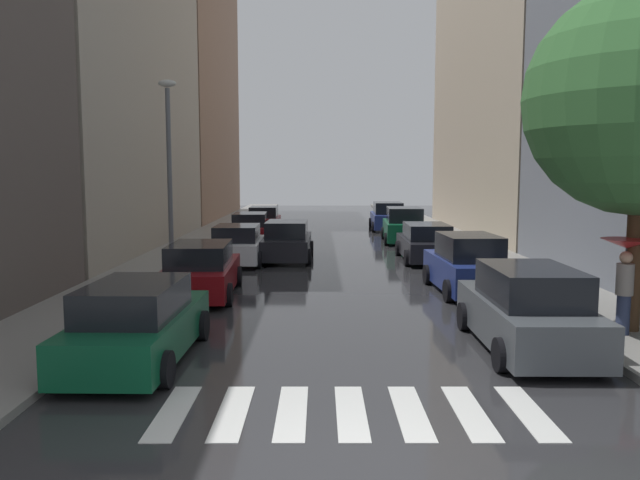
# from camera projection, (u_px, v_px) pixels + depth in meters

# --- Properties ---
(ground_plane) EXTENTS (28.00, 72.00, 0.04)m
(ground_plane) POSITION_uv_depth(u_px,v_px,m) (328.00, 245.00, 31.29)
(ground_plane) COLOR #2C2C2E
(sidewalk_left) EXTENTS (3.00, 72.00, 0.15)m
(sidewalk_left) POSITION_uv_depth(u_px,v_px,m) (199.00, 243.00, 31.26)
(sidewalk_left) COLOR gray
(sidewalk_left) RESTS_ON ground
(sidewalk_right) EXTENTS (3.00, 72.00, 0.15)m
(sidewalk_right) POSITION_uv_depth(u_px,v_px,m) (457.00, 243.00, 31.29)
(sidewalk_right) COLOR gray
(sidewalk_right) RESTS_ON ground
(crosswalk_stripes) EXTENTS (5.85, 2.20, 0.01)m
(crosswalk_stripes) POSITION_uv_depth(u_px,v_px,m) (350.00, 412.00, 9.44)
(crosswalk_stripes) COLOR silver
(crosswalk_stripes) RESTS_ON ground
(building_left_mid) EXTENTS (6.00, 19.23, 16.78)m
(building_left_mid) POSITION_uv_depth(u_px,v_px,m) (92.00, 69.00, 28.83)
(building_left_mid) COLOR #9E9384
(building_left_mid) RESTS_ON ground
(building_left_far) EXTENTS (6.00, 18.87, 22.55)m
(building_left_far) POSITION_uv_depth(u_px,v_px,m) (182.00, 72.00, 47.85)
(building_left_far) COLOR #8C6B56
(building_left_far) RESTS_ON ground
(building_right_mid) EXTENTS (6.00, 20.13, 24.33)m
(building_right_mid) POSITION_uv_depth(u_px,v_px,m) (519.00, 22.00, 35.58)
(building_right_mid) COLOR #B2A38C
(building_right_mid) RESTS_ON ground
(parked_car_left_nearest) EXTENTS (2.09, 4.61, 1.57)m
(parked_car_left_nearest) POSITION_uv_depth(u_px,v_px,m) (136.00, 324.00, 11.88)
(parked_car_left_nearest) COLOR #0C4C2D
(parked_car_left_nearest) RESTS_ON ground
(parked_car_left_second) EXTENTS (2.24, 4.67, 1.58)m
(parked_car_left_second) POSITION_uv_depth(u_px,v_px,m) (200.00, 271.00, 18.18)
(parked_car_left_second) COLOR maroon
(parked_car_left_second) RESTS_ON ground
(parked_car_left_third) EXTENTS (2.16, 4.26, 1.53)m
(parked_car_left_third) POSITION_uv_depth(u_px,v_px,m) (236.00, 245.00, 24.74)
(parked_car_left_third) COLOR silver
(parked_car_left_third) RESTS_ON ground
(parked_car_left_fourth) EXTENTS (2.20, 4.47, 1.59)m
(parked_car_left_fourth) POSITION_uv_depth(u_px,v_px,m) (249.00, 229.00, 31.28)
(parked_car_left_fourth) COLOR maroon
(parked_car_left_fourth) RESTS_ON ground
(parked_car_left_fifth) EXTENTS (2.04, 4.03, 1.58)m
(parked_car_left_fifth) POSITION_uv_depth(u_px,v_px,m) (263.00, 220.00, 37.05)
(parked_car_left_fifth) COLOR maroon
(parked_car_left_fifth) RESTS_ON ground
(parked_car_right_nearest) EXTENTS (2.08, 4.60, 1.74)m
(parked_car_right_nearest) POSITION_uv_depth(u_px,v_px,m) (526.00, 311.00, 12.70)
(parked_car_right_nearest) COLOR #474C51
(parked_car_right_nearest) RESTS_ON ground
(parked_car_right_second) EXTENTS (2.11, 4.28, 1.78)m
(parked_car_right_second) POSITION_uv_depth(u_px,v_px,m) (466.00, 266.00, 18.69)
(parked_car_right_second) COLOR navy
(parked_car_right_second) RESTS_ON ground
(parked_car_right_third) EXTENTS (2.13, 4.71, 1.54)m
(parked_car_right_third) POSITION_uv_depth(u_px,v_px,m) (424.00, 243.00, 25.43)
(parked_car_right_third) COLOR black
(parked_car_right_third) RESTS_ON ground
(parked_car_right_fourth) EXTENTS (2.33, 4.62, 1.81)m
(parked_car_right_fourth) POSITION_uv_depth(u_px,v_px,m) (402.00, 226.00, 32.06)
(parked_car_right_fourth) COLOR #0C4C2D
(parked_car_right_fourth) RESTS_ON ground
(parked_car_right_fifth) EXTENTS (2.22, 4.71, 1.75)m
(parked_car_right_fifth) POSITION_uv_depth(u_px,v_px,m) (386.00, 217.00, 38.81)
(parked_car_right_fifth) COLOR navy
(parked_car_right_fifth) RESTS_ON ground
(car_midroad) EXTENTS (2.13, 4.38, 1.63)m
(car_midroad) POSITION_uv_depth(u_px,v_px,m) (286.00, 242.00, 25.64)
(car_midroad) COLOR black
(car_midroad) RESTS_ON ground
(pedestrian_foreground) EXTENTS (1.06, 1.06, 2.07)m
(pedestrian_foreground) POSITION_uv_depth(u_px,v_px,m) (624.00, 264.00, 13.26)
(pedestrian_foreground) COLOR navy
(pedestrian_foreground) RESTS_ON sidewalk_right
(lamp_post_left) EXTENTS (0.60, 0.28, 6.53)m
(lamp_post_left) POSITION_uv_depth(u_px,v_px,m) (168.00, 163.00, 20.89)
(lamp_post_left) COLOR #595B60
(lamp_post_left) RESTS_ON sidewalk_left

